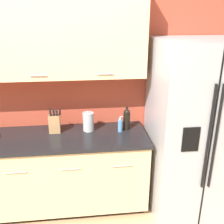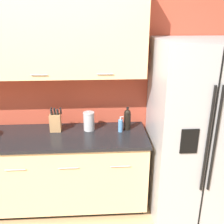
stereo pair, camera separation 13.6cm
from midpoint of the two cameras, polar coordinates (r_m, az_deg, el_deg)
wall_back at (r=2.94m, az=-13.12°, el=8.37°), size 10.00×0.39×2.60m
counter_unit at (r=3.09m, az=-12.25°, el=-12.39°), size 2.17×0.64×0.90m
refrigerator at (r=2.94m, az=18.68°, el=-4.00°), size 0.88×0.83×1.89m
knife_block at (r=2.91m, az=-10.92°, el=-2.16°), size 0.13×0.09×0.27m
wine_bottle at (r=2.90m, az=4.69°, el=-1.55°), size 0.08×0.08×0.26m
soap_dispenser at (r=2.86m, az=3.21°, el=-2.94°), size 0.05×0.05×0.18m
steel_canister at (r=2.89m, az=-3.71°, el=-2.00°), size 0.12×0.12×0.22m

